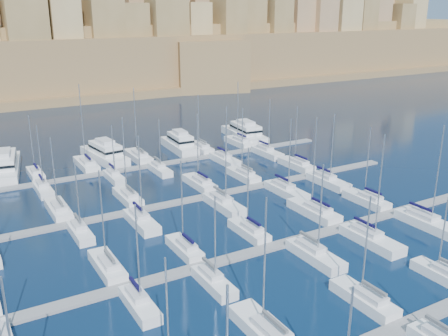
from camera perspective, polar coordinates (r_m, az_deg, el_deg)
ground at (r=80.70m, az=1.07°, el=-5.66°), size 600.00×600.00×0.00m
pontoon_near at (r=57.91m, az=19.58°, el=-16.80°), size 84.00×2.00×0.40m
pontoon_mid_near at (r=71.59m, az=6.11°, el=-8.78°), size 84.00×2.00×0.40m
pontoon_mid_far at (r=88.69m, az=-2.28°, el=-3.32°), size 84.00×2.00×0.40m
pontoon_far at (r=107.58m, az=-7.79°, el=0.36°), size 84.00×2.00×0.40m
sailboat_2 at (r=53.50m, az=4.85°, el=-18.13°), size 3.01×10.04×15.47m
sailboat_3 at (r=60.47m, az=15.77°, el=-14.21°), size 2.63×8.76×13.32m
sailboat_4 at (r=68.65m, az=23.53°, el=-11.05°), size 2.23×7.45×11.11m
sailboat_13 at (r=66.53m, az=-13.17°, el=-10.85°), size 2.64×8.81×13.75m
sailboat_14 at (r=69.47m, az=-4.51°, el=-9.12°), size 2.37×7.89×13.47m
sailboat_15 at (r=74.34m, az=2.90°, el=-7.20°), size 2.50×8.32×13.70m
sailboat_16 at (r=82.42m, az=10.26°, el=-4.86°), size 3.13×10.42×16.44m
sailboat_17 at (r=89.19m, az=15.99°, el=-3.53°), size 2.73×9.10×13.72m
sailboat_19 at (r=58.32m, az=-9.66°, el=-15.04°), size 2.34×7.79×13.08m
sailboat_20 at (r=61.59m, az=-1.21°, el=-12.85°), size 2.34×7.81×12.18m
sailboat_21 at (r=68.64m, az=10.34°, el=-9.71°), size 2.84×9.45×13.83m
sailboat_22 at (r=74.74m, az=16.44°, el=-7.78°), size 3.06×10.20×16.55m
sailboat_23 at (r=83.04m, az=22.21°, el=-5.78°), size 3.18×10.60×16.51m
sailboat_25 at (r=86.08m, az=-18.37°, el=-4.54°), size 2.82×9.40×13.07m
sailboat_26 at (r=88.68m, az=-10.91°, el=-3.26°), size 2.71×9.04×15.08m
sailboat_27 at (r=94.00m, az=-2.79°, el=-1.72°), size 2.81×9.37×14.22m
sailboat_28 at (r=98.38m, az=2.23°, el=-0.82°), size 2.69×8.98×14.36m
sailboat_29 at (r=106.03m, az=8.30°, el=0.39°), size 2.85×9.49×13.36m
sailboat_31 at (r=76.89m, az=-16.11°, el=-7.06°), size 2.32×7.72×11.95m
sailboat_32 at (r=78.54m, az=-9.43°, el=-6.00°), size 2.80×9.34×14.75m
sailboat_33 at (r=83.97m, az=-0.01°, el=-4.13°), size 3.01×10.02×14.95m
sailboat_34 at (r=90.75m, az=7.11°, el=-2.57°), size 3.01×10.03×14.43m
sailboat_35 at (r=96.90m, az=11.77°, el=-1.48°), size 2.93×9.78×14.15m
sailboat_37 at (r=106.01m, az=-20.72°, el=-0.62°), size 2.41×8.04×12.75m
sailboat_38 at (r=108.98m, az=-15.44°, el=0.42°), size 3.08×10.28×17.81m
sailboat_39 at (r=112.32m, az=-9.77°, el=1.32°), size 3.15×10.49×16.23m
sailboat_40 at (r=117.77m, az=-2.76°, el=2.32°), size 2.84×9.47×13.57m
sailboat_41 at (r=122.92m, az=1.70°, el=3.00°), size 2.86×9.52×15.72m
sailboat_43 at (r=96.67m, az=-19.95°, el=-2.27°), size 2.43×8.11×13.08m
sailboat_44 at (r=99.76m, az=-12.44°, el=-0.99°), size 2.30×7.66×11.41m
sailboat_45 at (r=102.69m, az=-7.35°, el=-0.17°), size 2.39×7.97×11.65m
sailboat_46 at (r=108.38m, az=0.12°, el=0.96°), size 2.87×9.58×12.93m
sailboat_47 at (r=114.25m, az=4.93°, el=1.78°), size 2.82×9.39×13.44m
motor_yacht_a at (r=110.68m, az=-23.90°, el=0.29°), size 9.10×19.93×5.25m
motor_yacht_b at (r=112.86m, az=-13.46°, el=1.67°), size 6.72×16.36×5.25m
motor_yacht_c at (r=118.25m, az=-5.08°, el=2.82°), size 5.23×14.61×5.25m
motor_yacht_d at (r=128.42m, az=2.38°, el=4.08°), size 6.97×17.84×5.25m
fortified_city at (r=222.53m, az=-20.64°, el=12.20°), size 460.00×108.95×59.52m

